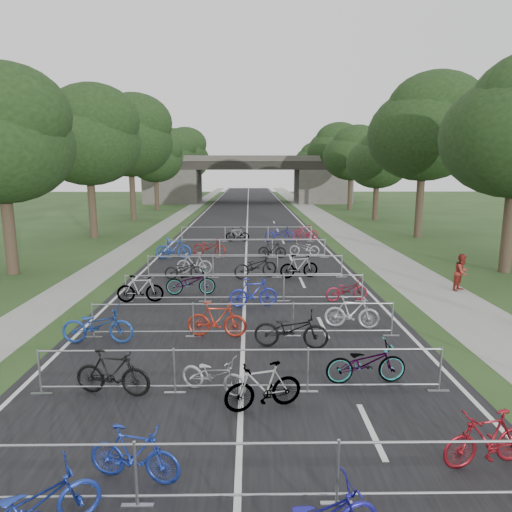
{
  "coord_description": "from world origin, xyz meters",
  "views": [
    {
      "loc": [
        0.2,
        -6.18,
        5.1
      ],
      "look_at": [
        0.5,
        14.75,
        1.1
      ],
      "focal_mm": 32.0,
      "sensor_mm": 36.0,
      "label": 1
    }
  ],
  "objects_px": {
    "bike_0": "(32,506)",
    "bike_1": "(134,454)",
    "overpass_bridge": "(248,179)",
    "pedestrian_b": "(462,272)"
  },
  "relations": [
    {
      "from": "bike_0",
      "to": "bike_1",
      "type": "xyz_separation_m",
      "value": [
        1.13,
        1.16,
        -0.0
      ]
    },
    {
      "from": "overpass_bridge",
      "to": "bike_0",
      "type": "distance_m",
      "value": 65.7
    },
    {
      "from": "bike_0",
      "to": "pedestrian_b",
      "type": "xyz_separation_m",
      "value": [
        12.04,
        13.1,
        0.3
      ]
    },
    {
      "from": "bike_1",
      "to": "overpass_bridge",
      "type": "bearing_deg",
      "value": 12.34
    },
    {
      "from": "bike_0",
      "to": "pedestrian_b",
      "type": "distance_m",
      "value": 17.79
    },
    {
      "from": "overpass_bridge",
      "to": "bike_0",
      "type": "xyz_separation_m",
      "value": [
        -2.84,
        -65.57,
        -3.04
      ]
    },
    {
      "from": "bike_1",
      "to": "pedestrian_b",
      "type": "height_order",
      "value": "pedestrian_b"
    },
    {
      "from": "overpass_bridge",
      "to": "bike_1",
      "type": "distance_m",
      "value": 64.51
    },
    {
      "from": "bike_1",
      "to": "pedestrian_b",
      "type": "relative_size",
      "value": 1.03
    },
    {
      "from": "bike_1",
      "to": "bike_0",
      "type": "bearing_deg",
      "value": 149.45
    }
  ]
}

